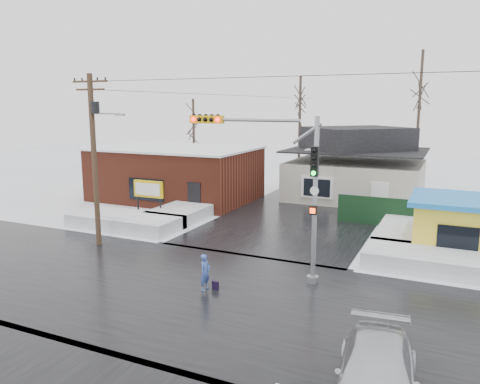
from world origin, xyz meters
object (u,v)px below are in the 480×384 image
at_px(marquee_sign, 148,190).
at_px(pedestrian, 205,273).
at_px(utility_pole, 95,150).
at_px(car, 376,377).
at_px(kiosk, 458,225).
at_px(traffic_signal, 279,175).

xyz_separation_m(marquee_sign, pedestrian, (9.26, -9.11, -1.17)).
height_order(utility_pole, car, utility_pole).
distance_m(pedestrian, car, 8.77).
height_order(kiosk, pedestrian, kiosk).
xyz_separation_m(utility_pole, car, (15.64, -7.72, -4.40)).
bearing_deg(traffic_signal, pedestrian, -130.12).
xyz_separation_m(pedestrian, car, (7.45, -4.61, -0.04)).
relative_size(marquee_sign, kiosk, 0.55).
height_order(traffic_signal, pedestrian, traffic_signal).
bearing_deg(marquee_sign, utility_pole, -79.87).
bearing_deg(traffic_signal, marquee_sign, 150.28).
relative_size(utility_pole, marquee_sign, 3.53).
height_order(utility_pole, kiosk, utility_pole).
xyz_separation_m(traffic_signal, car, (5.28, -7.19, -3.83)).
distance_m(utility_pole, kiosk, 18.95).
bearing_deg(car, utility_pole, 147.11).
relative_size(kiosk, car, 0.94).
relative_size(pedestrian, car, 0.31).
bearing_deg(marquee_sign, pedestrian, -44.52).
xyz_separation_m(traffic_signal, kiosk, (7.07, 7.03, -3.08)).
height_order(utility_pole, pedestrian, utility_pole).
bearing_deg(kiosk, traffic_signal, -135.16).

